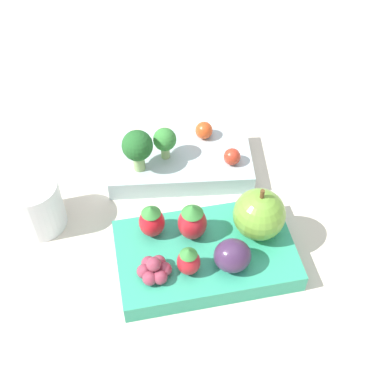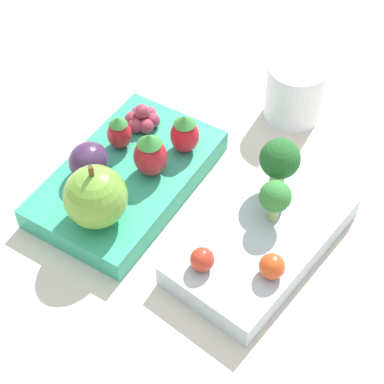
% 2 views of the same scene
% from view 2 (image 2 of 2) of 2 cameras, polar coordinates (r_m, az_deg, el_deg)
% --- Properties ---
extents(ground_plane, '(4.00, 4.00, 0.00)m').
position_cam_2_polar(ground_plane, '(0.64, 0.70, -2.00)').
color(ground_plane, beige).
extents(bento_box_savoury, '(0.19, 0.11, 0.03)m').
position_cam_2_polar(bento_box_savoury, '(0.60, 6.22, -4.28)').
color(bento_box_savoury, silver).
rests_on(bento_box_savoury, ground_plane).
extents(bento_box_fruit, '(0.21, 0.14, 0.03)m').
position_cam_2_polar(bento_box_fruit, '(0.65, -5.73, 1.24)').
color(bento_box_fruit, '#33A87F').
rests_on(bento_box_fruit, ground_plane).
extents(broccoli_floret_0, '(0.04, 0.04, 0.06)m').
position_cam_2_polar(broccoli_floret_0, '(0.60, 7.80, 2.81)').
color(broccoli_floret_0, '#93B770').
rests_on(broccoli_floret_0, bento_box_savoury).
extents(broccoli_floret_1, '(0.03, 0.03, 0.05)m').
position_cam_2_polar(broccoli_floret_1, '(0.58, 7.41, -0.49)').
color(broccoli_floret_1, '#93B770').
rests_on(broccoli_floret_1, bento_box_savoury).
extents(cherry_tomato_0, '(0.02, 0.02, 0.02)m').
position_cam_2_polar(cherry_tomato_0, '(0.56, 7.12, -6.57)').
color(cherry_tomato_0, '#DB4C1E').
rests_on(cherry_tomato_0, bento_box_savoury).
extents(cherry_tomato_1, '(0.02, 0.02, 0.02)m').
position_cam_2_polar(cherry_tomato_1, '(0.56, 0.92, -6.01)').
color(cherry_tomato_1, red).
rests_on(cherry_tomato_1, bento_box_savoury).
extents(apple, '(0.06, 0.06, 0.07)m').
position_cam_2_polar(apple, '(0.59, -8.57, -0.43)').
color(apple, '#70A838').
rests_on(apple, bento_box_fruit).
extents(strawberry_0, '(0.03, 0.03, 0.05)m').
position_cam_2_polar(strawberry_0, '(0.62, -3.98, 3.11)').
color(strawberry_0, red).
rests_on(strawberry_0, bento_box_fruit).
extents(strawberry_1, '(0.03, 0.03, 0.04)m').
position_cam_2_polar(strawberry_1, '(0.66, -6.49, 5.28)').
color(strawberry_1, red).
rests_on(strawberry_1, bento_box_fruit).
extents(strawberry_2, '(0.03, 0.03, 0.05)m').
position_cam_2_polar(strawberry_2, '(0.65, -0.65, 5.20)').
color(strawberry_2, red).
rests_on(strawberry_2, bento_box_fruit).
extents(plum, '(0.04, 0.04, 0.04)m').
position_cam_2_polar(plum, '(0.63, -9.17, 2.76)').
color(plum, '#42284C').
rests_on(plum, bento_box_fruit).
extents(grape_cluster, '(0.04, 0.04, 0.03)m').
position_cam_2_polar(grape_cluster, '(0.68, -4.44, 6.53)').
color(grape_cluster, '#93384C').
rests_on(grape_cluster, bento_box_fruit).
extents(drinking_cup, '(0.06, 0.06, 0.07)m').
position_cam_2_polar(drinking_cup, '(0.72, 9.09, 8.78)').
color(drinking_cup, white).
rests_on(drinking_cup, ground_plane).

